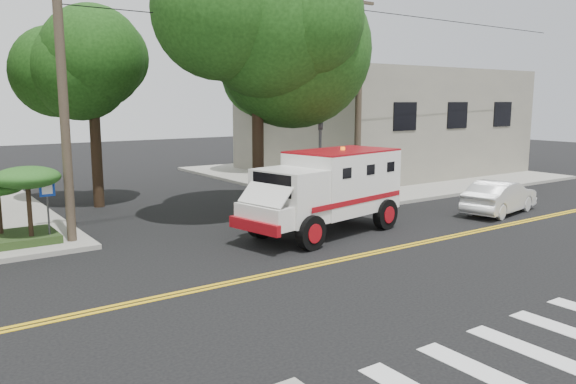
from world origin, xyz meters
TOP-DOWN VIEW (x-y plane):
  - ground at (0.00, 0.00)m, footprint 100.00×100.00m
  - sidewalk_ne at (13.50, 13.50)m, footprint 17.00×17.00m
  - building_right at (15.00, 14.00)m, footprint 14.00×12.00m
  - utility_pole_left at (-5.60, 6.00)m, footprint 0.28×0.28m
  - utility_pole_right at (6.30, 6.20)m, footprint 0.28×0.28m
  - tree_main at (1.94, 6.21)m, footprint 6.08×5.70m
  - tree_left at (-2.68, 11.79)m, footprint 4.48×4.20m
  - tree_right at (8.84, 15.77)m, footprint 4.80×4.50m
  - traffic_signal at (3.80, 5.60)m, footprint 0.15×0.18m
  - accessibility_sign at (-6.20, 6.17)m, footprint 0.45×0.10m
  - armored_truck at (1.90, 2.76)m, footprint 6.38×3.36m
  - parked_sedan at (9.60, 1.45)m, footprint 4.21×2.12m
  - pedestrian_a at (6.49, 5.50)m, footprint 0.65×0.54m
  - pedestrian_b at (7.17, 5.50)m, footprint 0.92×0.82m

SIDE VIEW (x-z plane):
  - ground at x=0.00m, z-range 0.00..0.00m
  - sidewalk_ne at x=13.50m, z-range 0.00..0.15m
  - parked_sedan at x=9.60m, z-range 0.00..1.32m
  - pedestrian_a at x=6.49m, z-range 0.15..1.68m
  - pedestrian_b at x=7.17m, z-range 0.15..1.74m
  - accessibility_sign at x=-6.20m, z-range 0.35..2.38m
  - armored_truck at x=1.90m, z-range 0.19..2.96m
  - traffic_signal at x=3.80m, z-range 0.43..4.03m
  - building_right at x=15.00m, z-range 0.15..6.15m
  - utility_pole_left at x=-5.60m, z-range 0.00..9.00m
  - utility_pole_right at x=6.30m, z-range 0.00..9.00m
  - tree_left at x=-2.68m, z-range 1.88..9.58m
  - tree_right at x=8.84m, z-range 1.99..10.19m
  - tree_main at x=1.94m, z-range 2.27..12.12m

